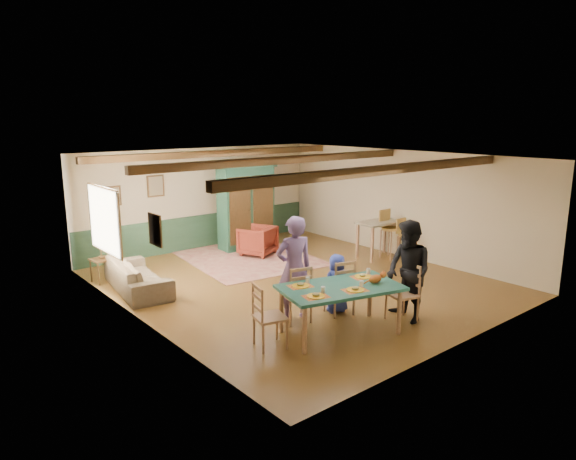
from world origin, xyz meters
TOP-DOWN VIEW (x-y plane):
  - floor at (0.00, 0.00)m, footprint 8.00×8.00m
  - wall_back at (0.00, 4.00)m, footprint 7.00×0.02m
  - wall_left at (-3.50, 0.00)m, footprint 0.02×8.00m
  - wall_right at (3.50, 0.00)m, footprint 0.02×8.00m
  - ceiling at (0.00, 0.00)m, footprint 7.00×8.00m
  - wainscot_back at (0.00, 3.98)m, footprint 6.95×0.03m
  - ceiling_beam_front at (0.00, -2.30)m, footprint 6.95×0.16m
  - ceiling_beam_mid at (0.00, 0.40)m, footprint 6.95×0.16m
  - ceiling_beam_back at (0.00, 3.00)m, footprint 6.95×0.16m
  - window_left at (-3.47, 1.70)m, footprint 0.06×1.60m
  - picture_left_wall at (-3.47, -0.60)m, footprint 0.04×0.42m
  - picture_back_a at (-1.30, 3.97)m, footprint 0.45×0.04m
  - picture_back_b at (-2.40, 3.97)m, footprint 0.38×0.04m
  - dining_table at (-1.19, -2.50)m, footprint 2.16×1.55m
  - dining_chair_far_left at (-1.41, -1.64)m, footprint 0.56×0.58m
  - dining_chair_far_right at (-0.58, -1.86)m, footprint 0.56×0.58m
  - dining_chair_end_left at (-2.39, -2.18)m, footprint 0.58×0.56m
  - dining_chair_end_right at (0.01, -2.82)m, footprint 0.58×0.56m
  - person_man at (-1.39, -1.55)m, footprint 0.77×0.61m
  - person_woman at (0.11, -2.85)m, footprint 0.88×1.01m
  - person_child at (-0.55, -1.78)m, footprint 0.60×0.47m
  - cat at (-0.65, -2.76)m, footprint 0.41×0.25m
  - place_setting_near_left at (-1.84, -2.61)m, footprint 0.50×0.42m
  - place_setting_near_center at (-1.16, -2.79)m, footprint 0.50×0.42m
  - place_setting_far_left at (-1.70, -2.08)m, footprint 0.50×0.42m
  - place_setting_far_right at (-0.55, -2.39)m, footprint 0.50×0.42m
  - area_rug at (0.31, 2.27)m, footprint 3.30×3.77m
  - armoire at (0.89, 3.16)m, footprint 1.67×0.76m
  - armchair at (0.67, 2.36)m, footprint 1.08×1.09m
  - sofa at (-2.88, 1.67)m, footprint 1.11×2.26m
  - end_table at (-3.23, 2.69)m, footprint 0.47×0.47m
  - table_lamp at (-3.23, 2.69)m, footprint 0.29×0.29m
  - counter_table at (2.89, 0.20)m, footprint 1.16×0.72m
  - bar_stool_left at (3.08, -0.01)m, footprint 0.45×0.49m
  - bar_stool_right at (3.20, -0.41)m, footprint 0.38×0.41m

SIDE VIEW (x-z plane):
  - floor at x=0.00m, z-range 0.00..0.00m
  - area_rug at x=0.31m, z-range 0.00..0.01m
  - end_table at x=-3.23m, z-range 0.00..0.52m
  - sofa at x=-2.88m, z-range 0.00..0.63m
  - armchair at x=0.67m, z-range 0.00..0.76m
  - dining_table at x=-1.19m, z-range 0.00..0.81m
  - wainscot_back at x=0.00m, z-range 0.00..0.90m
  - counter_table at x=2.89m, z-range 0.00..0.94m
  - dining_chair_far_left at x=-1.41m, z-range 0.00..1.03m
  - dining_chair_far_right at x=-0.58m, z-range 0.00..1.03m
  - dining_chair_end_left at x=-2.39m, z-range 0.00..1.03m
  - dining_chair_end_right at x=0.01m, z-range 0.00..1.03m
  - bar_stool_right at x=3.20m, z-range 0.00..1.05m
  - person_child at x=-0.55m, z-range 0.00..1.09m
  - bar_stool_left at x=3.08m, z-range 0.00..1.23m
  - table_lamp at x=-3.23m, z-range 0.52..1.00m
  - place_setting_near_left at x=-1.84m, z-range 0.81..0.92m
  - place_setting_near_center at x=-1.16m, z-range 0.81..0.92m
  - place_setting_far_left at x=-1.70m, z-range 0.81..0.92m
  - place_setting_far_right at x=-0.55m, z-range 0.81..0.92m
  - person_woman at x=0.11m, z-range 0.00..1.78m
  - cat at x=-0.65m, z-range 0.81..1.01m
  - person_man at x=-1.39m, z-range 0.00..1.86m
  - armoire at x=0.89m, z-range 0.00..2.30m
  - wall_back at x=0.00m, z-range 0.00..2.70m
  - wall_left at x=-3.50m, z-range 0.00..2.70m
  - wall_right at x=3.50m, z-range 0.00..2.70m
  - window_left at x=-3.47m, z-range 0.90..2.20m
  - picture_back_b at x=-2.40m, z-range 1.41..1.89m
  - picture_left_wall at x=-3.47m, z-range 1.49..2.01m
  - picture_back_a at x=-1.30m, z-range 1.52..2.08m
  - ceiling_beam_front at x=0.00m, z-range 2.53..2.69m
  - ceiling_beam_mid at x=0.00m, z-range 2.53..2.69m
  - ceiling_beam_back at x=0.00m, z-range 2.53..2.69m
  - ceiling at x=0.00m, z-range 2.69..2.71m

